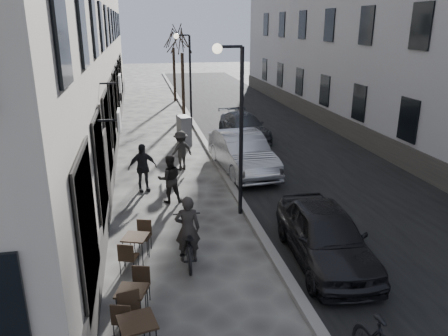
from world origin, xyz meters
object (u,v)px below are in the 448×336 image
object	(u,v)px
tree_far	(173,37)
car_far	(244,126)
bicycle	(188,241)
car_mid	(242,152)
bistro_set_c	(136,246)
pedestrian_near	(170,179)
car_near	(325,235)
bistro_set_b	(132,302)
pedestrian_far	(142,168)
streetlamp_near	(236,113)
tree_near	(182,40)
bistro_set_a	(138,336)
utility_cabinet	(184,130)
pedestrian_mid	(181,150)
streetlamp_far	(187,70)

from	to	relation	value
tree_far	car_far	world-z (taller)	tree_far
bicycle	car_mid	distance (m)	7.05
bistro_set_c	pedestrian_near	xyz separation A→B (m)	(1.12, 3.67, 0.38)
car_near	bistro_set_b	bearing A→B (deg)	-159.46
pedestrian_near	pedestrian_far	bearing A→B (deg)	-57.73
streetlamp_near	pedestrian_far	xyz separation A→B (m)	(-2.72, 2.52, -2.30)
tree_far	car_mid	xyz separation A→B (m)	(1.10, -17.08, -3.89)
bistro_set_b	bistro_set_c	distance (m)	2.26
car_far	tree_near	bearing A→B (deg)	106.32
bistro_set_b	bistro_set_a	bearing A→B (deg)	-67.90
pedestrian_far	car_mid	xyz separation A→B (m)	(3.89, 1.40, -0.08)
tree_near	pedestrian_far	bearing A→B (deg)	-102.62
utility_cabinet	pedestrian_mid	bearing A→B (deg)	-108.13
bistro_set_c	car_near	bearing A→B (deg)	8.65
streetlamp_far	bistro_set_c	bearing A→B (deg)	-101.83
bistro_set_c	pedestrian_mid	xyz separation A→B (m)	(1.83, 6.94, 0.37)
bistro_set_c	utility_cabinet	xyz separation A→B (m)	(2.37, 10.73, 0.27)
tree_near	bistro_set_c	xyz separation A→B (m)	(-3.07, -17.33, -4.24)
utility_cabinet	car_mid	bearing A→B (deg)	-78.03
streetlamp_near	pedestrian_near	bearing A→B (deg)	144.39
streetlamp_near	bistro_set_a	distance (m)	6.94
bistro_set_b	pedestrian_far	bearing A→B (deg)	103.72
bicycle	pedestrian_near	xyz separation A→B (m)	(-0.13, 3.84, 0.28)
pedestrian_mid	pedestrian_far	bearing A→B (deg)	25.77
bistro_set_c	car_far	bearing A→B (deg)	83.56
bistro_set_c	utility_cabinet	bearing A→B (deg)	96.96
tree_near	car_mid	bearing A→B (deg)	-84.33
tree_near	car_far	distance (m)	7.65
car_far	pedestrian_near	bearing A→B (deg)	-125.08
tree_near	pedestrian_near	world-z (taller)	tree_near
bistro_set_a	bistro_set_b	size ratio (longest dim) A/B	1.10
streetlamp_far	bistro_set_c	distance (m)	14.89
bistro_set_c	streetlamp_far	bearing A→B (deg)	97.61
car_far	bistro_set_a	bearing A→B (deg)	-115.83
bistro_set_b	bicycle	bearing A→B (deg)	73.91
streetlamp_far	tree_far	world-z (taller)	tree_far
streetlamp_near	pedestrian_far	distance (m)	4.37
streetlamp_far	bistro_set_c	xyz separation A→B (m)	(-3.00, -14.33, -2.74)
tree_near	car_near	size ratio (longest dim) A/B	1.37
bistro_set_c	utility_cabinet	size ratio (longest dim) A/B	1.04
streetlamp_near	streetlamp_far	xyz separation A→B (m)	(0.00, 12.00, 0.00)
tree_far	car_near	bearing A→B (deg)	-86.53
car_near	car_far	bearing A→B (deg)	89.44
bistro_set_a	car_near	bearing A→B (deg)	16.39
pedestrian_mid	bistro_set_b	bearing A→B (deg)	50.51
tree_far	bistro_set_a	size ratio (longest dim) A/B	3.62
bistro_set_a	car_far	bearing A→B (deg)	57.38
bicycle	bistro_set_a	bearing A→B (deg)	72.50
bistro_set_c	car_far	world-z (taller)	car_far
bistro_set_b	bicycle	world-z (taller)	bicycle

